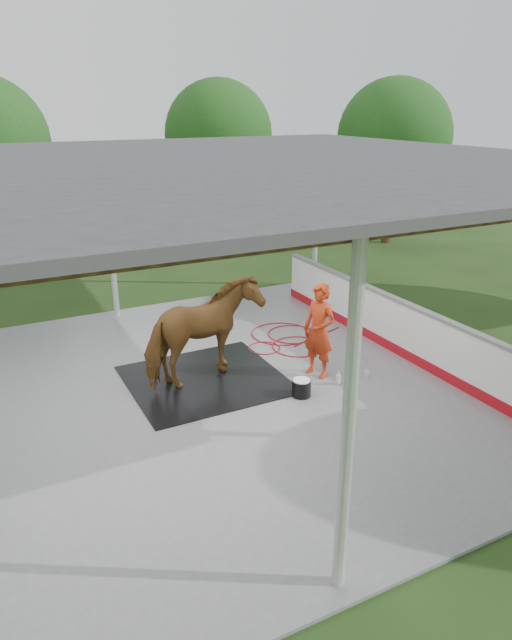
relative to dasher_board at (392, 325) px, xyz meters
name	(u,v)px	position (x,y,z in m)	size (l,w,h in m)	color
ground	(185,399)	(-4.60, 0.00, -0.59)	(100.00, 100.00, 0.00)	#1E3814
concrete_slab	(185,398)	(-4.60, 0.00, -0.57)	(12.00, 10.00, 0.05)	slate
pavilion_structure	(173,169)	(-4.60, 0.00, 3.37)	(12.60, 10.60, 4.05)	beige
dasher_board	(392,325)	(0.00, 0.00, 0.00)	(0.16, 8.00, 1.15)	#A70D18
tree_belt	(173,174)	(-4.30, 0.90, 3.20)	(28.00, 28.00, 5.80)	#382314
rubber_mat	(205,379)	(-4.03, 0.43, -0.53)	(2.78, 2.61, 0.02)	black
horse	(204,332)	(-4.03, 0.43, 0.42)	(1.02, 2.23, 1.88)	brown
handler	(319,331)	(-2.04, -0.34, 0.36)	(0.66, 0.43, 1.80)	#BB3114
wash_bucket	(301,388)	(-2.75, -0.92, -0.38)	(0.34, 0.34, 0.31)	black
soap_bottle_a	(338,378)	(-1.92, -0.85, -0.41)	(0.10, 0.10, 0.27)	silver
soap_bottle_b	(367,372)	(-1.26, -0.84, -0.45)	(0.08, 0.08, 0.18)	#338CD8
hose_coil	(287,338)	(-1.67, 1.45, -0.53)	(2.42, 2.02, 0.02)	#A40B18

